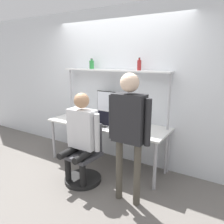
# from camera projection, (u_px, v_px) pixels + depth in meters

# --- Properties ---
(ground_plane) EXTENTS (12.00, 12.00, 0.00)m
(ground_plane) POSITION_uv_depth(u_px,v_px,m) (95.00, 173.00, 3.61)
(ground_plane) COLOR slate
(wall_back) EXTENTS (8.00, 0.06, 2.70)m
(wall_back) POSITION_uv_depth(u_px,v_px,m) (118.00, 87.00, 3.91)
(wall_back) COLOR silver
(wall_back) RESTS_ON ground_plane
(desk) EXTENTS (2.12, 0.71, 0.76)m
(desk) POSITION_uv_depth(u_px,v_px,m) (107.00, 127.00, 3.75)
(desk) COLOR silver
(desk) RESTS_ON ground_plane
(shelf_unit) EXTENTS (2.02, 0.23, 1.66)m
(shelf_unit) POSITION_uv_depth(u_px,v_px,m) (114.00, 83.00, 3.76)
(shelf_unit) COLOR white
(shelf_unit) RESTS_ON ground_plane
(monitor) EXTENTS (0.47, 0.22, 0.52)m
(monitor) POSITION_uv_depth(u_px,v_px,m) (108.00, 105.00, 3.85)
(monitor) COLOR black
(monitor) RESTS_ON desk
(laptop) EXTENTS (0.31, 0.26, 0.25)m
(laptop) POSITION_uv_depth(u_px,v_px,m) (102.00, 122.00, 3.59)
(laptop) COLOR #BCBCC1
(laptop) RESTS_ON desk
(cell_phone) EXTENTS (0.07, 0.15, 0.01)m
(cell_phone) POSITION_uv_depth(u_px,v_px,m) (114.00, 129.00, 3.43)
(cell_phone) COLOR silver
(cell_phone) RESTS_ON desk
(office_chair) EXTENTS (0.56, 0.56, 0.91)m
(office_chair) POSITION_uv_depth(u_px,v_px,m) (84.00, 163.00, 3.35)
(office_chair) COLOR black
(office_chair) RESTS_ON ground_plane
(person_seated) EXTENTS (0.60, 0.47, 1.37)m
(person_seated) POSITION_uv_depth(u_px,v_px,m) (81.00, 131.00, 3.18)
(person_seated) COLOR black
(person_seated) RESTS_ON ground_plane
(person_standing) EXTENTS (0.57, 0.23, 1.69)m
(person_standing) POSITION_uv_depth(u_px,v_px,m) (129.00, 123.00, 2.66)
(person_standing) COLOR #4C473D
(person_standing) RESTS_ON ground_plane
(bottle_green) EXTENTS (0.08, 0.08, 0.18)m
(bottle_green) POSITION_uv_depth(u_px,v_px,m) (92.00, 64.00, 3.92)
(bottle_green) COLOR #2D8C3F
(bottle_green) RESTS_ON shelf_unit
(bottle_red) EXTENTS (0.06, 0.06, 0.20)m
(bottle_red) POSITION_uv_depth(u_px,v_px,m) (139.00, 65.00, 3.45)
(bottle_red) COLOR maroon
(bottle_red) RESTS_ON shelf_unit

